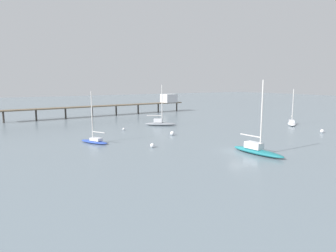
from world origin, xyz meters
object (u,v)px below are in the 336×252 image
object	(u,v)px
mooring_buoy_far	(322,131)
mooring_buoy_outer	(172,133)
sailboat_blue	(94,140)
sailboat_white	(292,123)
mooring_buoy_inner	(152,145)
sailboat_gray	(160,123)
mooring_buoy_near	(124,129)
sailboat_teal	(257,149)
pier	(138,102)

from	to	relation	value
mooring_buoy_far	mooring_buoy_outer	xyz separation A→B (m)	(-29.25, 14.77, 0.04)
sailboat_blue	sailboat_white	size ratio (longest dim) A/B	1.02
sailboat_blue	mooring_buoy_inner	xyz separation A→B (m)	(7.11, -8.76, -0.22)
sailboat_gray	mooring_buoy_outer	distance (m)	14.49
mooring_buoy_inner	mooring_buoy_near	size ratio (longest dim) A/B	1.40
sailboat_white	sailboat_teal	bearing A→B (deg)	-151.81
pier	sailboat_teal	distance (m)	64.20
pier	mooring_buoy_far	world-z (taller)	pier
pier	mooring_buoy_outer	distance (m)	44.63
pier	sailboat_blue	bearing A→B (deg)	-125.45
pier	mooring_buoy_near	world-z (taller)	pier
sailboat_gray	mooring_buoy_inner	world-z (taller)	sailboat_gray
mooring_buoy_near	mooring_buoy_outer	bearing A→B (deg)	-63.36
mooring_buoy_far	mooring_buoy_near	bearing A→B (deg)	143.09
sailboat_teal	sailboat_gray	size ratio (longest dim) A/B	1.11
sailboat_blue	sailboat_white	distance (m)	50.91
mooring_buoy_near	sailboat_teal	bearing A→B (deg)	-76.14
pier	sailboat_gray	world-z (taller)	sailboat_gray
mooring_buoy_inner	mooring_buoy_near	world-z (taller)	mooring_buoy_inner
sailboat_gray	sailboat_teal	bearing A→B (deg)	-94.92
mooring_buoy_far	mooring_buoy_outer	size ratio (longest dim) A/B	0.92
mooring_buoy_near	sailboat_gray	bearing A→B (deg)	10.36
mooring_buoy_inner	mooring_buoy_near	xyz separation A→B (m)	(3.41, 19.56, -0.11)
sailboat_gray	mooring_buoy_near	distance (m)	11.09
sailboat_teal	sailboat_gray	distance (m)	34.38
mooring_buoy_inner	mooring_buoy_outer	distance (m)	12.20
pier	sailboat_blue	distance (m)	51.28
mooring_buoy_far	mooring_buoy_outer	distance (m)	32.77
pier	sailboat_gray	xyz separation A→B (m)	(-8.24, -28.89, -3.28)
sailboat_white	mooring_buoy_far	size ratio (longest dim) A/B	11.15
mooring_buoy_near	mooring_buoy_inner	bearing A→B (deg)	-99.90
sailboat_blue	sailboat_teal	size ratio (longest dim) A/B	0.82
pier	sailboat_teal	bearing A→B (deg)	-100.05
sailboat_blue	sailboat_gray	distance (m)	24.96
pier	mooring_buoy_inner	size ratio (longest dim) A/B	80.58
sailboat_blue	sailboat_teal	xyz separation A→B (m)	(18.49, -21.46, 0.16)
mooring_buoy_far	mooring_buoy_outer	bearing A→B (deg)	153.21
sailboat_blue	mooring_buoy_inner	distance (m)	11.29
mooring_buoy_inner	mooring_buoy_far	bearing A→B (deg)	-9.98
sailboat_blue	mooring_buoy_near	world-z (taller)	sailboat_blue
mooring_buoy_inner	sailboat_white	bearing A→B (deg)	6.00
sailboat_white	mooring_buoy_near	xyz separation A→B (m)	(-40.21, 14.97, -0.33)
sailboat_white	mooring_buoy_inner	bearing A→B (deg)	-174.00
sailboat_blue	mooring_buoy_outer	xyz separation A→B (m)	(16.32, -0.76, -0.14)
pier	sailboat_white	xyz separation A→B (m)	(21.06, -45.86, -3.37)
sailboat_white	mooring_buoy_outer	bearing A→B (deg)	174.33
mooring_buoy_near	sailboat_white	bearing A→B (deg)	-20.42
sailboat_gray	pier	bearing A→B (deg)	74.08
sailboat_teal	mooring_buoy_near	bearing A→B (deg)	103.86
pier	mooring_buoy_far	distance (m)	59.48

